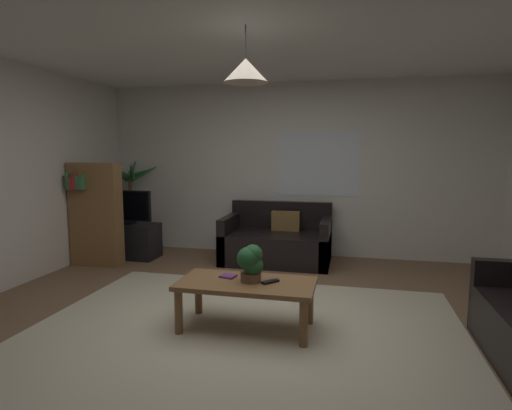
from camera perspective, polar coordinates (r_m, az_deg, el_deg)
The scene contains 15 objects.
floor at distance 3.90m, azimuth -1.04°, elevation -16.21°, with size 5.76×5.45×0.02m, color brown.
rug at distance 3.72m, azimuth -1.83°, elevation -17.20°, with size 3.74×3.00×0.01m, color beige.
wall_back at distance 6.29m, azimuth 5.09°, elevation 4.80°, with size 5.88×0.06×2.56m, color silver.
ceiling at distance 3.72m, azimuth -1.14°, elevation 23.23°, with size 5.76×5.45×0.02m, color white.
window_pane at distance 6.21m, azimuth 8.50°, elevation 5.59°, with size 1.19×0.01×0.94m, color white.
couch_under_window at distance 5.92m, azimuth 2.89°, elevation -5.15°, with size 1.48×0.89×0.82m.
coffee_table at distance 3.70m, azimuth -1.38°, elevation -11.34°, with size 1.18×0.59×0.43m.
book_on_table_0 at distance 3.81m, azimuth -3.82°, elevation -9.65°, with size 0.13×0.11×0.02m, color #72387F.
remote_on_table_0 at distance 3.64m, azimuth 1.98°, elevation -10.40°, with size 0.05×0.16×0.02m, color black.
potted_plant_on_table at distance 3.62m, azimuth -0.69°, elevation -7.73°, with size 0.23×0.21×0.33m.
tv_stand at distance 6.45m, azimuth -17.09°, elevation -4.65°, with size 0.90×0.44×0.50m, color black.
tv at distance 6.35m, azimuth -17.36°, elevation -0.25°, with size 0.79×0.16×0.49m.
potted_palm_corner at distance 6.82m, azimuth -16.80°, elevation 0.16°, with size 0.89×0.89×1.48m.
bookshelf_corner at distance 6.07m, azimuth -21.05°, elevation -1.10°, with size 0.70×0.31×1.40m.
pendant_lamp at distance 3.57m, azimuth -1.47°, elevation 17.86°, with size 0.37×0.37×0.45m.
Camera 1 is at (0.88, -3.47, 1.54)m, focal length 29.35 mm.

